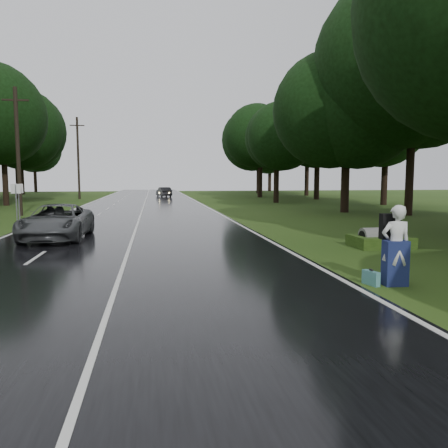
# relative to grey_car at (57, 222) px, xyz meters

# --- Properties ---
(ground) EXTENTS (160.00, 160.00, 0.00)m
(ground) POSITION_rel_grey_car_xyz_m (3.27, -6.79, -0.80)
(ground) COLOR #2B4614
(ground) RESTS_ON ground
(road) EXTENTS (12.00, 140.00, 0.04)m
(road) POSITION_rel_grey_car_xyz_m (3.27, 13.21, -0.78)
(road) COLOR black
(road) RESTS_ON ground
(lane_center) EXTENTS (0.12, 140.00, 0.01)m
(lane_center) POSITION_rel_grey_car_xyz_m (3.27, 13.21, -0.75)
(lane_center) COLOR silver
(lane_center) RESTS_ON road
(grey_car) EXTENTS (2.63, 5.50, 1.52)m
(grey_car) POSITION_rel_grey_car_xyz_m (0.00, 0.00, 0.00)
(grey_car) COLOR #45484A
(grey_car) RESTS_ON road
(far_car) EXTENTS (2.28, 4.34, 1.36)m
(far_car) POSITION_rel_grey_car_xyz_m (5.71, 43.55, -0.08)
(far_car) COLOR black
(far_car) RESTS_ON road
(hitchhiker) EXTENTS (0.78, 0.71, 2.04)m
(hitchhiker) POSITION_rel_grey_car_xyz_m (10.20, -10.09, 0.15)
(hitchhiker) COLOR silver
(hitchhiker) RESTS_ON ground
(suitcase) EXTENTS (0.28, 0.53, 0.36)m
(suitcase) POSITION_rel_grey_car_xyz_m (9.63, -9.99, -0.62)
(suitcase) COLOR teal
(suitcase) RESTS_ON ground
(culvert) EXTENTS (1.56, 0.78, 0.78)m
(culvert) POSITION_rel_grey_car_xyz_m (13.00, -4.27, -0.80)
(culvert) COLOR slate
(culvert) RESTS_ON ground
(utility_pole_mid) EXTENTS (1.80, 0.28, 9.05)m
(utility_pole_mid) POSITION_rel_grey_car_xyz_m (-5.23, 13.28, -0.80)
(utility_pole_mid) COLOR black
(utility_pole_mid) RESTS_ON ground
(utility_pole_far) EXTENTS (1.80, 0.28, 10.41)m
(utility_pole_far) POSITION_rel_grey_car_xyz_m (-5.23, 39.05, -0.80)
(utility_pole_far) COLOR black
(utility_pole_far) RESTS_ON ground
(road_sign_a) EXTENTS (0.56, 0.10, 2.34)m
(road_sign_a) POSITION_rel_grey_car_xyz_m (-3.93, 7.86, -0.80)
(road_sign_a) COLOR white
(road_sign_a) RESTS_ON ground
(road_sign_b) EXTENTS (0.56, 0.10, 2.35)m
(road_sign_b) POSITION_rel_grey_car_xyz_m (-3.93, 8.37, -0.80)
(road_sign_b) COLOR white
(road_sign_b) RESTS_ON ground
(tree_left_e) EXTENTS (9.80, 9.80, 15.31)m
(tree_left_e) POSITION_rel_grey_car_xyz_m (-10.16, 26.11, -0.80)
(tree_left_e) COLOR black
(tree_left_e) RESTS_ON ground
(tree_left_f) EXTENTS (9.80, 9.80, 15.32)m
(tree_left_f) POSITION_rel_grey_car_xyz_m (-13.50, 42.08, -0.80)
(tree_left_f) COLOR black
(tree_left_f) RESTS_ON ground
(tree_right_d) EXTENTS (8.78, 8.78, 13.71)m
(tree_right_d) POSITION_rel_grey_car_xyz_m (19.17, 12.68, -0.80)
(tree_right_d) COLOR black
(tree_right_d) RESTS_ON ground
(tree_right_e) EXTENTS (8.38, 8.38, 13.09)m
(tree_right_e) POSITION_rel_grey_car_xyz_m (17.61, 26.92, -0.80)
(tree_right_e) COLOR black
(tree_right_e) RESTS_ON ground
(tree_right_f) EXTENTS (9.92, 9.92, 15.50)m
(tree_right_f) POSITION_rel_grey_car_xyz_m (19.06, 40.42, -0.80)
(tree_right_f) COLOR black
(tree_right_f) RESTS_ON ground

